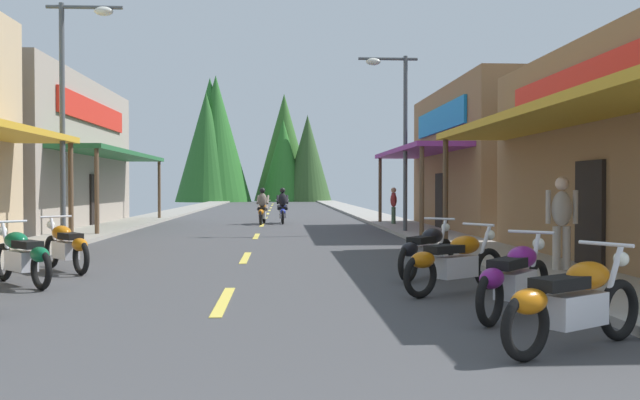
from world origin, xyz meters
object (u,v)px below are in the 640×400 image
motorcycle_parked_right_0 (574,301)px  rider_cruising_trailing (283,209)px  motorcycle_parked_left_3 (66,246)px  streetlamp_right (397,118)px  rider_cruising_lead (262,209)px  motorcycle_parked_left_2 (22,255)px  motorcycle_parked_right_1 (515,278)px  pedestrian_browsing (394,204)px  motorcycle_parked_right_2 (455,261)px  pedestrian_by_shop (562,218)px  streetlamp_left (73,90)px  motorcycle_parked_right_3 (427,250)px

motorcycle_parked_right_0 → rider_cruising_trailing: bearing=65.7°
motorcycle_parked_left_3 → rider_cruising_trailing: rider_cruising_trailing is taller
streetlamp_right → rider_cruising_lead: streetlamp_right is taller
motorcycle_parked_left_2 → rider_cruising_trailing: bearing=-55.9°
motorcycle_parked_right_1 → pedestrian_browsing: 18.79m
motorcycle_parked_right_2 → rider_cruising_lead: bearing=67.0°
motorcycle_parked_right_0 → motorcycle_parked_right_1: size_ratio=1.13×
pedestrian_browsing → rider_cruising_trailing: bearing=-30.0°
motorcycle_parked_left_2 → rider_cruising_lead: 18.03m
motorcycle_parked_right_2 → motorcycle_parked_left_3: bearing=122.3°
motorcycle_parked_right_1 → pedestrian_by_shop: 4.27m
streetlamp_right → pedestrian_by_shop: (1.12, -10.74, -2.88)m
motorcycle_parked_left_2 → pedestrian_by_shop: pedestrian_by_shop is taller
rider_cruising_trailing → streetlamp_left: bearing=152.7°
motorcycle_parked_right_3 → motorcycle_parked_right_2: bearing=-141.3°
streetlamp_left → motorcycle_parked_left_3: (1.44, -5.22, -3.68)m
motorcycle_parked_right_2 → motorcycle_parked_left_2: bearing=136.6°
streetlamp_left → streetlamp_right: (9.41, 4.27, -0.25)m
streetlamp_left → streetlamp_right: bearing=24.4°
motorcycle_parked_left_2 → motorcycle_parked_left_3: bearing=-46.8°
motorcycle_parked_right_2 → streetlamp_left: bearing=101.3°
streetlamp_left → motorcycle_parked_right_1: streetlamp_left is taller
streetlamp_right → motorcycle_parked_right_0: size_ratio=3.19×
motorcycle_parked_left_2 → pedestrian_browsing: pedestrian_browsing is taller
motorcycle_parked_right_3 → pedestrian_by_shop: (2.45, 0.03, 0.55)m
motorcycle_parked_right_3 → pedestrian_browsing: 15.23m
rider_cruising_trailing → pedestrian_browsing: size_ratio=1.35×
pedestrian_by_shop → rider_cruising_trailing: bearing=21.5°
motorcycle_parked_left_3 → rider_cruising_lead: bearing=-49.4°
streetlamp_right → pedestrian_by_shop: bearing=-84.1°
streetlamp_right → motorcycle_parked_right_0: (-1.04, -16.07, -3.43)m
motorcycle_parked_right_3 → motorcycle_parked_left_2: size_ratio=1.07×
motorcycle_parked_left_2 → pedestrian_browsing: (8.73, 15.65, 0.42)m
motorcycle_parked_right_2 → rider_cruising_lead: (-3.40, 18.92, 0.17)m
streetlamp_right → motorcycle_parked_left_2: streetlamp_right is taller
pedestrian_by_shop → pedestrian_browsing: 15.08m
pedestrian_browsing → pedestrian_by_shop: bearing=91.9°
streetlamp_right → motorcycle_parked_right_0: 16.47m
motorcycle_parked_right_0 → pedestrian_by_shop: bearing=36.7°
motorcycle_parked_right_3 → pedestrian_browsing: (1.96, 15.09, 0.42)m
motorcycle_parked_right_3 → rider_cruising_trailing: 17.86m
motorcycle_parked_right_1 → rider_cruising_lead: (-3.67, 20.77, 0.17)m
streetlamp_right → motorcycle_parked_left_3: size_ratio=3.43×
streetlamp_right → pedestrian_browsing: streetlamp_right is taller
motorcycle_parked_right_1 → rider_cruising_trailing: size_ratio=0.78×
motorcycle_parked_left_3 → rider_cruising_lead: size_ratio=0.82×
motorcycle_parked_right_1 → motorcycle_parked_left_3: bearing=96.4°
motorcycle_parked_right_1 → motorcycle_parked_right_2: (-0.26, 1.84, 0.00)m
motorcycle_parked_right_1 → motorcycle_parked_right_3: size_ratio=0.95×
motorcycle_parked_left_3 → pedestrian_by_shop: bearing=-135.5°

